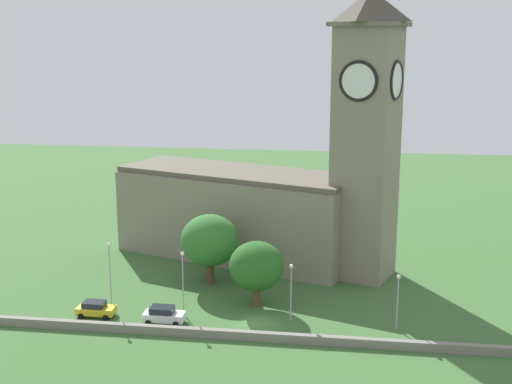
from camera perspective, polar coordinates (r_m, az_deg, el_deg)
The scene contains 11 objects.
ground_plane at distance 87.52m, azimuth 1.51°, elevation -7.01°, with size 200.00×200.00×0.00m, color #3D6633.
church at distance 91.18m, azimuth 1.12°, elevation -0.19°, with size 39.39×22.20×35.11m.
quay_barrier at distance 69.74m, azimuth -0.36°, elevation -11.90°, with size 59.95×0.70×0.92m, color gray.
car_yellow at distance 77.13m, azimuth -13.23°, elevation -9.46°, with size 4.11×2.23×1.68m.
car_white at distance 74.06m, azimuth -7.71°, elevation -10.11°, with size 4.35×2.30×1.83m.
streetlamp_west_end at distance 77.44m, azimuth -12.10°, elevation -6.00°, with size 0.44×0.44×7.65m.
streetlamp_west_mid at distance 74.61m, azimuth -6.13°, elevation -6.73°, with size 0.44×0.44×7.17m.
streetlamp_central at distance 72.98m, azimuth 2.95°, elevation -7.54°, with size 0.44×0.44×6.30m.
streetlamp_east_mid at distance 72.23m, azimuth 11.76°, elevation -8.18°, with size 0.44×0.44×5.97m.
tree_churchyard at distance 83.55m, azimuth -3.89°, elevation -4.06°, with size 7.03×7.03×8.65m.
tree_riverside_east at distance 76.52m, azimuth 0.04°, elevation -6.19°, with size 6.11×6.11×7.50m.
Camera 1 is at (9.45, -66.87, 29.45)m, focal length 47.97 mm.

